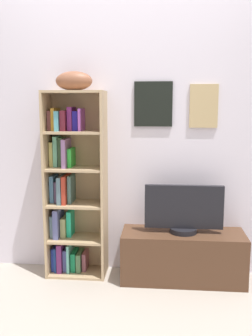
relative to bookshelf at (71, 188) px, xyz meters
The scene contains 5 objects.
back_wall 0.67m from the bookshelf, 17.88° to the left, with size 4.80×0.08×2.44m.
bookshelf is the anchor object (origin of this frame).
football 0.89m from the bookshelf, 31.78° to the right, with size 0.30×0.15×0.15m, color brown.
tv_stand 1.09m from the bookshelf, ahead, with size 1.00×0.38×0.41m.
television 0.96m from the bookshelf, ahead, with size 0.63×0.22×0.40m.
Camera 1 is at (0.32, -2.17, 1.44)m, focal length 41.51 mm.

